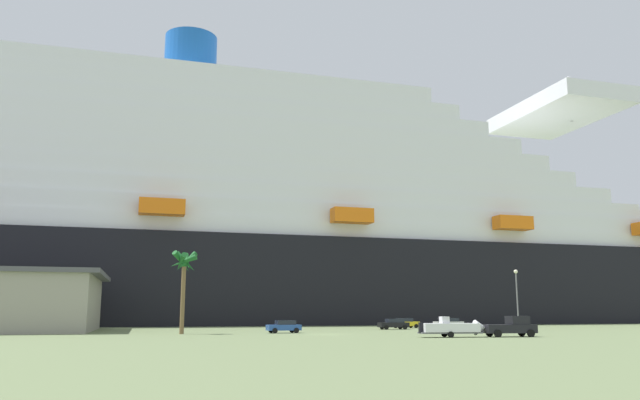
{
  "coord_description": "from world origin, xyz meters",
  "views": [
    {
      "loc": [
        -26.55,
        -70.12,
        2.71
      ],
      "look_at": [
        6.16,
        20.46,
        19.98
      ],
      "focal_mm": 34.87,
      "sensor_mm": 36.0,
      "label": 1
    }
  ],
  "objects_px": {
    "cruise_ship": "(310,230)",
    "parked_car_yellow_taxi": "(405,323)",
    "parked_car_blue_suv": "(284,326)",
    "parked_car_black_coupe": "(394,324)",
    "small_boat_on_trailer": "(456,328)",
    "parked_car_silver_sedan": "(449,323)",
    "street_lamp": "(517,291)",
    "pickup_truck": "(511,327)",
    "palm_tree": "(184,268)"
  },
  "relations": [
    {
      "from": "cruise_ship",
      "to": "parked_car_blue_suv",
      "type": "height_order",
      "value": "cruise_ship"
    },
    {
      "from": "small_boat_on_trailer",
      "to": "parked_car_black_coupe",
      "type": "height_order",
      "value": "small_boat_on_trailer"
    },
    {
      "from": "parked_car_black_coupe",
      "to": "parked_car_silver_sedan",
      "type": "bearing_deg",
      "value": 21.77
    },
    {
      "from": "small_boat_on_trailer",
      "to": "palm_tree",
      "type": "relative_size",
      "value": 0.84
    },
    {
      "from": "cruise_ship",
      "to": "palm_tree",
      "type": "height_order",
      "value": "cruise_ship"
    },
    {
      "from": "small_boat_on_trailer",
      "to": "parked_car_yellow_taxi",
      "type": "distance_m",
      "value": 36.14
    },
    {
      "from": "pickup_truck",
      "to": "palm_tree",
      "type": "relative_size",
      "value": 0.58
    },
    {
      "from": "parked_car_blue_suv",
      "to": "parked_car_silver_sedan",
      "type": "bearing_deg",
      "value": 23.76
    },
    {
      "from": "parked_car_yellow_taxi",
      "to": "parked_car_blue_suv",
      "type": "bearing_deg",
      "value": -148.16
    },
    {
      "from": "palm_tree",
      "to": "parked_car_silver_sedan",
      "type": "distance_m",
      "value": 47.62
    },
    {
      "from": "parked_car_silver_sedan",
      "to": "parked_car_blue_suv",
      "type": "height_order",
      "value": "same"
    },
    {
      "from": "parked_car_black_coupe",
      "to": "pickup_truck",
      "type": "bearing_deg",
      "value": -90.76
    },
    {
      "from": "parked_car_yellow_taxi",
      "to": "cruise_ship",
      "type": "bearing_deg",
      "value": 98.01
    },
    {
      "from": "cruise_ship",
      "to": "pickup_truck",
      "type": "xyz_separation_m",
      "value": [
        -0.88,
        -69.19,
        -18.92
      ]
    },
    {
      "from": "pickup_truck",
      "to": "small_boat_on_trailer",
      "type": "xyz_separation_m",
      "value": [
        -6.2,
        1.05,
        -0.08
      ]
    },
    {
      "from": "street_lamp",
      "to": "parked_car_silver_sedan",
      "type": "height_order",
      "value": "street_lamp"
    },
    {
      "from": "small_boat_on_trailer",
      "to": "parked_car_black_coupe",
      "type": "relative_size",
      "value": 1.81
    },
    {
      "from": "street_lamp",
      "to": "parked_car_black_coupe",
      "type": "relative_size",
      "value": 1.85
    },
    {
      "from": "parked_car_silver_sedan",
      "to": "parked_car_yellow_taxi",
      "type": "bearing_deg",
      "value": 169.43
    },
    {
      "from": "cruise_ship",
      "to": "parked_car_blue_suv",
      "type": "relative_size",
      "value": 57.97
    },
    {
      "from": "parked_car_blue_suv",
      "to": "palm_tree",
      "type": "bearing_deg",
      "value": 175.97
    },
    {
      "from": "parked_car_yellow_taxi",
      "to": "street_lamp",
      "type": "bearing_deg",
      "value": -64.89
    },
    {
      "from": "parked_car_black_coupe",
      "to": "parked_car_silver_sedan",
      "type": "relative_size",
      "value": 0.95
    },
    {
      "from": "cruise_ship",
      "to": "parked_car_yellow_taxi",
      "type": "relative_size",
      "value": 57.24
    },
    {
      "from": "palm_tree",
      "to": "street_lamp",
      "type": "xyz_separation_m",
      "value": [
        46.27,
        -3.18,
        -2.38
      ]
    },
    {
      "from": "small_boat_on_trailer",
      "to": "parked_car_yellow_taxi",
      "type": "bearing_deg",
      "value": 70.82
    },
    {
      "from": "palm_tree",
      "to": "pickup_truck",
      "type": "bearing_deg",
      "value": -32.35
    },
    {
      "from": "palm_tree",
      "to": "parked_car_blue_suv",
      "type": "xyz_separation_m",
      "value": [
        12.59,
        -0.89,
        -7.07
      ]
    },
    {
      "from": "cruise_ship",
      "to": "parked_car_blue_suv",
      "type": "bearing_deg",
      "value": -112.39
    },
    {
      "from": "pickup_truck",
      "to": "street_lamp",
      "type": "bearing_deg",
      "value": 50.68
    },
    {
      "from": "parked_car_black_coupe",
      "to": "parked_car_yellow_taxi",
      "type": "relative_size",
      "value": 1.09
    },
    {
      "from": "parked_car_blue_suv",
      "to": "parked_car_black_coupe",
      "type": "bearing_deg",
      "value": 24.98
    },
    {
      "from": "parked_car_yellow_taxi",
      "to": "parked_car_silver_sedan",
      "type": "bearing_deg",
      "value": -10.57
    },
    {
      "from": "pickup_truck",
      "to": "parked_car_blue_suv",
      "type": "height_order",
      "value": "pickup_truck"
    },
    {
      "from": "cruise_ship",
      "to": "parked_car_black_coupe",
      "type": "xyz_separation_m",
      "value": [
        -0.5,
        -40.39,
        -19.13
      ]
    },
    {
      "from": "cruise_ship",
      "to": "small_boat_on_trailer",
      "type": "xyz_separation_m",
      "value": [
        -7.09,
        -68.14,
        -19.0
      ]
    },
    {
      "from": "pickup_truck",
      "to": "parked_car_blue_suv",
      "type": "relative_size",
      "value": 1.39
    },
    {
      "from": "cruise_ship",
      "to": "parked_car_silver_sedan",
      "type": "height_order",
      "value": "cruise_ship"
    },
    {
      "from": "cruise_ship",
      "to": "small_boat_on_trailer",
      "type": "relative_size",
      "value": 29.12
    },
    {
      "from": "parked_car_silver_sedan",
      "to": "parked_car_blue_suv",
      "type": "xyz_separation_m",
      "value": [
        -32.55,
        -14.33,
        -0.0
      ]
    },
    {
      "from": "street_lamp",
      "to": "parked_car_black_coupe",
      "type": "bearing_deg",
      "value": 139.78
    },
    {
      "from": "street_lamp",
      "to": "parked_car_yellow_taxi",
      "type": "relative_size",
      "value": 2.0
    },
    {
      "from": "pickup_truck",
      "to": "small_boat_on_trailer",
      "type": "distance_m",
      "value": 6.29
    },
    {
      "from": "street_lamp",
      "to": "parked_car_yellow_taxi",
      "type": "bearing_deg",
      "value": 115.11
    },
    {
      "from": "cruise_ship",
      "to": "palm_tree",
      "type": "xyz_separation_m",
      "value": [
        -33.06,
        -48.81,
        -12.06
      ]
    },
    {
      "from": "parked_car_black_coupe",
      "to": "cruise_ship",
      "type": "bearing_deg",
      "value": 89.29
    },
    {
      "from": "parked_car_silver_sedan",
      "to": "parked_car_blue_suv",
      "type": "distance_m",
      "value": 35.56
    },
    {
      "from": "palm_tree",
      "to": "parked_car_black_coupe",
      "type": "bearing_deg",
      "value": 14.5
    },
    {
      "from": "street_lamp",
      "to": "parked_car_blue_suv",
      "type": "distance_m",
      "value": 34.09
    },
    {
      "from": "parked_car_silver_sedan",
      "to": "parked_car_yellow_taxi",
      "type": "height_order",
      "value": "same"
    }
  ]
}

